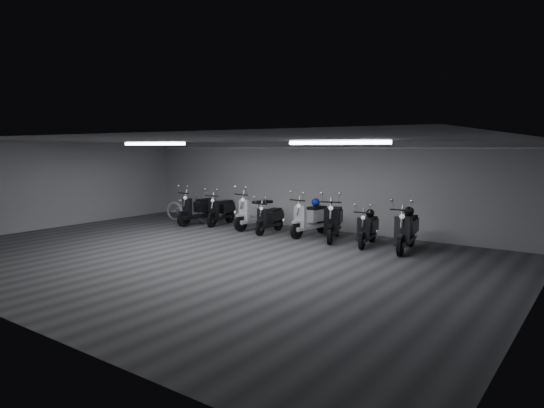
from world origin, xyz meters
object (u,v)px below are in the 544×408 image
Objects in this scene: scooter_1 at (221,206)px; scooter_9 at (407,224)px; scooter_2 at (255,207)px; helmet_1 at (316,202)px; scooter_8 at (368,224)px; helmet_2 at (370,213)px; scooter_3 at (269,214)px; scooter_6 at (310,213)px; scooter_7 at (334,215)px; helmet_0 at (409,211)px; bicycle at (189,204)px; scooter_0 at (198,204)px.

scooter_1 is 6.64m from scooter_9.
scooter_2 is 7.68× the size of helmet_1.
scooter_8 reaches higher than helmet_1.
helmet_2 is at bearing -10.60° from helmet_1.
scooter_3 is 1.32m from scooter_6.
scooter_1 is at bearing 179.00° from helmet_2.
scooter_6 is at bearing 177.02° from helmet_2.
scooter_7 is (2.96, -0.19, -0.00)m from scooter_2.
helmet_0 is (2.18, 0.03, 0.27)m from scooter_7.
scooter_7 reaches higher than helmet_0.
scooter_1 is 0.93× the size of scooter_6.
scooter_2 is at bearing 167.18° from scooter_9.
scooter_7 is (4.41, -0.15, 0.07)m from scooter_1.
scooter_1 is 1.09× the size of scooter_3.
helmet_0 is at bearing -7.21° from helmet_1.
scooter_1 reaches higher than scooter_8.
helmet_1 is 1.10× the size of helmet_2.
scooter_9 is at bearing -14.00° from helmet_2.
bicycle reaches higher than helmet_1.
scooter_9 is at bearing -5.04° from scooter_3.
helmet_2 is at bearing 10.36° from scooter_0.
scooter_1 and bicycle have the same top height.
scooter_2 is at bearing -94.36° from bicycle.
scooter_1 is 0.87× the size of bicycle.
scooter_1 is at bearing 167.26° from scooter_8.
scooter_0 is at bearing -167.87° from scooter_6.
scooter_8 is at bearing -2.42° from scooter_6.
scooter_7 is 1.20× the size of scooter_8.
scooter_8 reaches higher than helmet_0.
scooter_8 is at bearing -169.18° from helmet_0.
scooter_2 is 5.14m from helmet_0.
scooter_9 is (4.36, -0.07, 0.11)m from scooter_3.
scooter_6 is 4.92m from bicycle.
scooter_0 is at bearing -159.90° from scooter_1.
scooter_7 reaches higher than scooter_3.
scooter_0 is 4.31m from helmet_1.
scooter_8 is 0.80× the size of bicycle.
bicycle is 8.07× the size of helmet_0.
helmet_0 is at bearing -10.89° from scooter_1.
scooter_0 is 0.97× the size of scooter_2.
scooter_9 is at bearing -81.81° from helmet_0.
scooter_7 reaches higher than helmet_2.
helmet_2 is (4.04, -0.14, 0.14)m from scooter_2.
helmet_1 is at bearing -93.28° from bicycle.
scooter_0 is 2.95m from scooter_3.
scooter_3 is 4.34m from helmet_0.
scooter_2 is 1.04× the size of scooter_6.
scooter_2 is at bearing 178.22° from helmet_0.
scooter_2 is at bearing 165.50° from scooter_8.
scooter_9 is (2.21, -0.23, -0.02)m from scooter_7.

